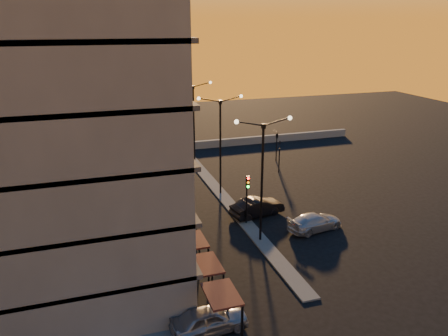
% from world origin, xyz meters
% --- Properties ---
extents(ground, '(120.00, 120.00, 0.00)m').
position_xyz_m(ground, '(0.00, 0.00, 0.00)').
color(ground, black).
rests_on(ground, ground).
extents(sidewalk_west, '(5.00, 40.00, 0.12)m').
position_xyz_m(sidewalk_west, '(-10.50, 4.00, 0.06)').
color(sidewalk_west, '#4F4F4D').
rests_on(sidewalk_west, ground).
extents(median, '(1.20, 36.00, 0.12)m').
position_xyz_m(median, '(0.00, 10.00, 0.06)').
color(median, '#4F4F4D').
rests_on(median, ground).
extents(parapet, '(44.00, 0.50, 1.00)m').
position_xyz_m(parapet, '(2.00, 26.00, 0.50)').
color(parapet, gray).
rests_on(parapet, ground).
extents(building, '(14.35, 17.08, 25.00)m').
position_xyz_m(building, '(-14.00, 0.03, 11.91)').
color(building, '#69635D').
rests_on(building, ground).
extents(streetlamp_near, '(4.32, 0.32, 9.51)m').
position_xyz_m(streetlamp_near, '(0.00, 0.00, 5.59)').
color(streetlamp_near, black).
rests_on(streetlamp_near, ground).
extents(streetlamp_mid, '(4.32, 0.32, 9.51)m').
position_xyz_m(streetlamp_mid, '(0.00, 10.00, 5.59)').
color(streetlamp_mid, black).
rests_on(streetlamp_mid, ground).
extents(streetlamp_far, '(4.32, 0.32, 9.51)m').
position_xyz_m(streetlamp_far, '(0.00, 20.00, 5.59)').
color(streetlamp_far, black).
rests_on(streetlamp_far, ground).
extents(traffic_light_main, '(0.28, 0.44, 4.25)m').
position_xyz_m(traffic_light_main, '(0.00, 2.87, 2.89)').
color(traffic_light_main, black).
rests_on(traffic_light_main, ground).
extents(signal_east_a, '(0.13, 0.16, 3.60)m').
position_xyz_m(signal_east_a, '(8.00, 14.00, 1.93)').
color(signal_east_a, black).
rests_on(signal_east_a, ground).
extents(signal_east_b, '(0.42, 1.99, 3.60)m').
position_xyz_m(signal_east_b, '(9.50, 18.00, 3.10)').
color(signal_east_b, black).
rests_on(signal_east_b, ground).
extents(car_hatchback, '(4.33, 1.99, 1.44)m').
position_xyz_m(car_hatchback, '(-6.50, -8.60, 0.72)').
color(car_hatchback, '#929298').
rests_on(car_hatchback, ground).
extents(car_sedan, '(4.97, 2.60, 1.56)m').
position_xyz_m(car_sedan, '(1.50, 4.31, 0.78)').
color(car_sedan, black).
rests_on(car_sedan, ground).
extents(car_wagon, '(4.93, 2.72, 1.35)m').
position_xyz_m(car_wagon, '(4.86, 0.37, 0.68)').
color(car_wagon, '#B2B6BB').
rests_on(car_wagon, ground).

